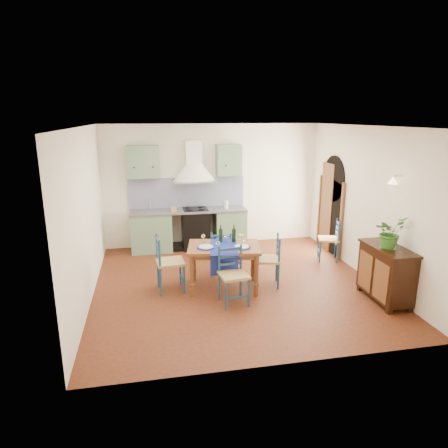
% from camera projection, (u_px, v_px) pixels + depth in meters
% --- Properties ---
extents(floor, '(5.00, 5.00, 0.00)m').
position_uv_depth(floor, '(235.00, 284.00, 7.29)').
color(floor, '#481A0F').
rests_on(floor, ground).
extents(back_wall, '(5.00, 0.96, 2.80)m').
position_uv_depth(back_wall, '(194.00, 203.00, 9.10)').
color(back_wall, white).
rests_on(back_wall, ground).
extents(right_wall, '(0.26, 5.00, 2.80)m').
position_uv_depth(right_wall, '(359.00, 204.00, 7.66)').
color(right_wall, white).
rests_on(right_wall, ground).
extents(left_wall, '(0.04, 5.00, 2.80)m').
position_uv_depth(left_wall, '(86.00, 216.00, 6.46)').
color(left_wall, white).
rests_on(left_wall, ground).
extents(ceiling, '(5.00, 5.00, 0.01)m').
position_uv_depth(ceiling, '(237.00, 126.00, 6.55)').
color(ceiling, white).
rests_on(ceiling, back_wall).
extents(dining_table, '(1.36, 1.06, 1.10)m').
position_uv_depth(dining_table, '(224.00, 251.00, 6.94)').
color(dining_table, brown).
rests_on(dining_table, ground).
extents(chair_near, '(0.49, 0.49, 0.94)m').
position_uv_depth(chair_near, '(233.00, 275.00, 6.43)').
color(chair_near, navy).
rests_on(chair_near, ground).
extents(chair_far, '(0.50, 0.50, 0.89)m').
position_uv_depth(chair_far, '(222.00, 253.00, 7.57)').
color(chair_far, navy).
rests_on(chair_far, ground).
extents(chair_left, '(0.50, 0.50, 0.99)m').
position_uv_depth(chair_left, '(168.00, 263.00, 6.89)').
color(chair_left, navy).
rests_on(chair_left, ground).
extents(chair_right, '(0.52, 0.52, 0.93)m').
position_uv_depth(chair_right, '(269.00, 260.00, 7.12)').
color(chair_right, navy).
rests_on(chair_right, ground).
extents(chair_spare, '(0.52, 0.52, 0.88)m').
position_uv_depth(chair_spare, '(330.00, 239.00, 8.39)').
color(chair_spare, navy).
rests_on(chair_spare, ground).
extents(sideboard, '(0.50, 1.05, 0.94)m').
position_uv_depth(sideboard, '(386.00, 272.00, 6.50)').
color(sideboard, black).
rests_on(sideboard, ground).
extents(potted_plant, '(0.58, 0.54, 0.52)m').
position_uv_depth(potted_plant, '(390.00, 232.00, 6.28)').
color(potted_plant, '#306922').
rests_on(potted_plant, sideboard).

